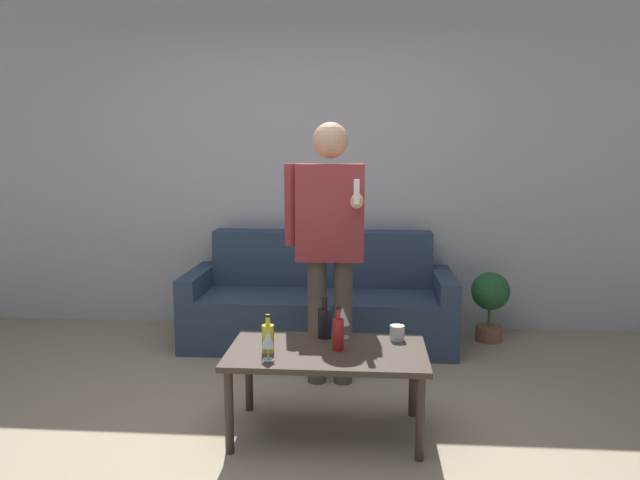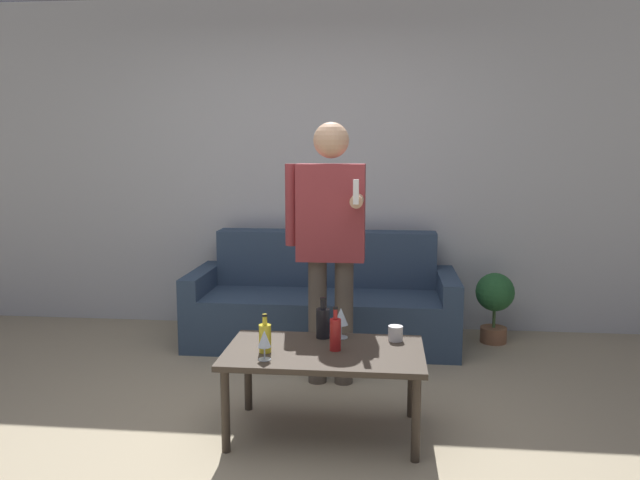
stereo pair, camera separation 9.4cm
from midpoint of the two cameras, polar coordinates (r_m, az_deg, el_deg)
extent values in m
plane|color=tan|center=(3.29, -5.12, -18.67)|extent=(16.00, 16.00, 0.00)
cube|color=silver|center=(5.19, -0.43, 6.81)|extent=(8.00, 0.06, 2.70)
cube|color=#334760|center=(4.72, 0.67, -7.51)|extent=(1.75, 0.58, 0.40)
cube|color=#334760|center=(5.06, 1.10, -3.87)|extent=(1.75, 0.23, 0.84)
cube|color=#334760|center=(4.98, -10.12, -5.86)|extent=(0.14, 0.81, 0.56)
cube|color=#334760|center=(4.82, 12.10, -6.40)|extent=(0.14, 0.81, 0.56)
cube|color=#3D3328|center=(3.29, 1.23, -10.25)|extent=(1.03, 0.61, 0.03)
cylinder|color=#3D3328|center=(3.21, -7.79, -15.22)|extent=(0.04, 0.04, 0.43)
cylinder|color=#3D3328|center=(3.13, 9.65, -15.86)|extent=(0.04, 0.04, 0.43)
cylinder|color=#3D3328|center=(3.67, -5.85, -12.07)|extent=(0.04, 0.04, 0.43)
cylinder|color=#3D3328|center=(3.60, 9.13, -12.52)|extent=(0.04, 0.04, 0.43)
cylinder|color=yellow|center=(3.23, -4.21, -8.97)|extent=(0.06, 0.06, 0.14)
cylinder|color=yellow|center=(3.21, -4.23, -7.26)|extent=(0.02, 0.02, 0.06)
cylinder|color=black|center=(3.20, -4.23, -6.87)|extent=(0.03, 0.03, 0.01)
cylinder|color=black|center=(3.46, 1.06, -7.63)|extent=(0.07, 0.07, 0.16)
cylinder|color=black|center=(3.43, 1.07, -5.81)|extent=(0.03, 0.03, 0.06)
cylinder|color=black|center=(3.42, 1.07, -5.39)|extent=(0.03, 0.03, 0.01)
cylinder|color=#B21E1E|center=(3.25, 2.25, -8.66)|extent=(0.06, 0.06, 0.17)
cylinder|color=#B21E1E|center=(3.22, 2.26, -6.69)|extent=(0.02, 0.02, 0.06)
cylinder|color=black|center=(3.21, 2.26, -6.24)|extent=(0.03, 0.03, 0.01)
cylinder|color=silver|center=(3.14, -4.22, -10.83)|extent=(0.06, 0.06, 0.01)
cylinder|color=silver|center=(3.13, -4.22, -10.26)|extent=(0.01, 0.01, 0.06)
cone|color=silver|center=(3.11, -4.24, -8.99)|extent=(0.07, 0.07, 0.08)
cylinder|color=silver|center=(3.48, 2.70, -8.88)|extent=(0.08, 0.08, 0.01)
cylinder|color=silver|center=(3.47, 2.70, -8.29)|extent=(0.01, 0.01, 0.07)
cone|color=silver|center=(3.45, 2.71, -6.98)|extent=(0.08, 0.08, 0.10)
cylinder|color=white|center=(3.45, 7.70, -8.46)|extent=(0.08, 0.08, 0.08)
cylinder|color=brown|center=(4.00, 0.45, -7.47)|extent=(0.12, 0.12, 0.80)
cylinder|color=brown|center=(3.99, 2.88, -7.53)|extent=(0.12, 0.12, 0.80)
cube|color=#933338|center=(3.86, 1.70, 2.52)|extent=(0.42, 0.19, 0.60)
sphere|color=tan|center=(3.84, 1.73, 9.11)|extent=(0.22, 0.22, 0.22)
cylinder|color=#933338|center=(3.88, -1.95, 3.22)|extent=(0.08, 0.08, 0.51)
cylinder|color=tan|center=(3.71, 4.15, 3.66)|extent=(0.08, 0.27, 0.08)
cube|color=white|center=(3.54, 4.07, 4.41)|extent=(0.03, 0.03, 0.14)
cylinder|color=#936042|center=(5.09, 16.08, -8.32)|extent=(0.20, 0.20, 0.12)
cylinder|color=#476B38|center=(5.05, 16.14, -6.71)|extent=(0.02, 0.02, 0.18)
sphere|color=#286633|center=(5.00, 16.23, -4.59)|extent=(0.29, 0.29, 0.29)
camera|label=1|loc=(0.05, -89.28, 0.11)|focal=35.00mm
camera|label=2|loc=(0.05, 90.72, -0.11)|focal=35.00mm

